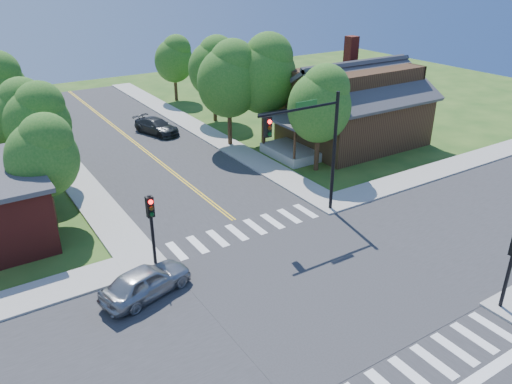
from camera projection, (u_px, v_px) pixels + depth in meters
ground at (316, 285)px, 23.05m from camera, size 100.00×100.00×0.00m
road_ns at (316, 285)px, 23.05m from camera, size 10.00×90.00×0.04m
road_ew at (316, 285)px, 23.04m from camera, size 90.00×10.00×0.04m
intersection_patch at (316, 285)px, 23.05m from camera, size 10.20×10.20×0.06m
sidewalk_ne at (344, 135)px, 42.86m from camera, size 40.00×40.00×0.14m
crosswalk_north at (246, 229)px, 27.77m from camera, size 8.85×2.00×0.01m
crosswalk_south at (423, 368)px, 18.30m from camera, size 8.85×2.00×0.01m
centerline at (316, 284)px, 23.03m from camera, size 0.30×90.00×0.01m
stop_bar at (498, 365)px, 18.48m from camera, size 4.60×0.45×0.09m
signal_mast_ne at (312, 138)px, 27.20m from camera, size 5.30×0.42×7.20m
signal_pole_nw at (151, 218)px, 23.44m from camera, size 0.34×0.42×3.80m
house_ne at (353, 103)px, 39.93m from camera, size 13.05×8.80×7.11m
tree_e_a at (321, 102)px, 33.77m from camera, size 4.44×4.22×7.55m
tree_e_b at (265, 72)px, 38.80m from camera, size 5.20×4.94×8.84m
tree_e_c at (215, 65)px, 44.78m from camera, size 4.60×4.37×7.81m
tree_e_d at (175, 58)px, 51.90m from camera, size 4.04×3.84×6.87m
tree_w_a at (44, 154)px, 26.60m from camera, size 3.84×3.65×6.54m
tree_w_b at (21, 115)px, 32.09m from camera, size 4.16×3.95×7.07m
tree_house at (230, 77)px, 38.28m from camera, size 4.96×4.72×8.44m
tree_bldg at (38, 119)px, 31.34m from camera, size 4.13×3.92×7.02m
car_silver at (146, 282)px, 22.06m from camera, size 3.87×5.11×1.44m
car_dgrey at (156, 127)px, 43.01m from camera, size 4.51×5.61×1.31m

